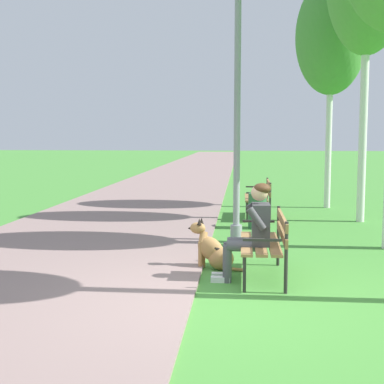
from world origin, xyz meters
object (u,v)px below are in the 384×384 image
object	(u,v)px
park_bench_near	(268,239)
dog_shepherd	(214,251)
litter_bin	(257,211)
park_bench_mid	(260,195)
lamp_post_near	(237,107)
birch_tree_fourth	(331,37)
person_seated_on_near_bench	(252,228)

from	to	relation	value
park_bench_near	dog_shepherd	size ratio (longest dim) A/B	1.83
litter_bin	park_bench_near	bearing A→B (deg)	-89.58
park_bench_mid	litter_bin	distance (m)	1.42
park_bench_near	lamp_post_near	size ratio (longest dim) A/B	0.33
dog_shepherd	birch_tree_fourth	world-z (taller)	birch_tree_fourth
lamp_post_near	dog_shepherd	bearing A→B (deg)	-98.42
park_bench_near	park_bench_mid	bearing A→B (deg)	89.14
park_bench_near	birch_tree_fourth	distance (m)	8.19
park_bench_near	dog_shepherd	distance (m)	0.85
person_seated_on_near_bench	litter_bin	world-z (taller)	person_seated_on_near_bench
lamp_post_near	person_seated_on_near_bench	bearing A→B (deg)	-84.93
park_bench_near	litter_bin	size ratio (longest dim) A/B	2.14
park_bench_mid	lamp_post_near	world-z (taller)	lamp_post_near
dog_shepherd	birch_tree_fourth	distance (m)	8.17
park_bench_mid	park_bench_near	bearing A→B (deg)	-90.86
birch_tree_fourth	litter_bin	world-z (taller)	birch_tree_fourth
park_bench_mid	dog_shepherd	world-z (taller)	park_bench_mid
park_bench_near	dog_shepherd	xyz separation A→B (m)	(-0.72, 0.39, -0.25)
park_bench_mid	litter_bin	bearing A→B (deg)	-94.28
person_seated_on_near_bench	birch_tree_fourth	xyz separation A→B (m)	(2.04, 7.21, 3.59)
park_bench_near	person_seated_on_near_bench	distance (m)	0.32
dog_shepherd	litter_bin	world-z (taller)	dog_shepherd
dog_shepherd	person_seated_on_near_bench	bearing A→B (deg)	-47.89
park_bench_near	litter_bin	world-z (taller)	park_bench_near
dog_shepherd	park_bench_mid	bearing A→B (deg)	80.60
park_bench_mid	birch_tree_fourth	xyz separation A→B (m)	(1.75, 1.86, 3.76)
person_seated_on_near_bench	lamp_post_near	size ratio (longest dim) A/B	0.28
park_bench_near	lamp_post_near	xyz separation A→B (m)	(-0.43, 2.32, 1.81)
park_bench_mid	lamp_post_near	xyz separation A→B (m)	(-0.51, -2.86, 1.81)
park_bench_near	birch_tree_fourth	xyz separation A→B (m)	(1.83, 7.04, 3.76)
park_bench_near	park_bench_mid	size ratio (longest dim) A/B	1.00
dog_shepherd	lamp_post_near	bearing A→B (deg)	81.58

